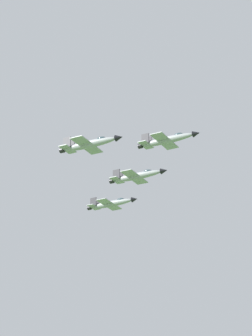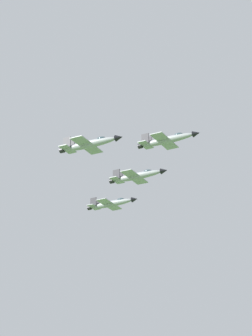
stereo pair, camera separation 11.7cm
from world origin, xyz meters
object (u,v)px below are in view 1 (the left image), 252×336
at_px(jet_left_outer, 111,204).
at_px(jet_right_wingman, 90,144).
at_px(jet_lead, 167,140).
at_px(jet_left_wingman, 137,176).

bearing_deg(jet_left_outer, jet_right_wingman, -68.05).
relative_size(jet_lead, jet_left_wingman, 0.97).
xyz_separation_m(jet_left_wingman, jet_right_wingman, (-24.81, -7.39, -1.04)).
xyz_separation_m(jet_lead, jet_left_wingman, (8.05, 18.29, -2.19)).
height_order(jet_lead, jet_left_wingman, jet_lead).
distance_m(jet_lead, jet_right_wingman, 20.24).
bearing_deg(jet_left_wingman, jet_left_outer, 139.41).
distance_m(jet_left_wingman, jet_left_outer, 20.02).
xyz_separation_m(jet_lead, jet_left_outer, (16.11, 36.58, -3.39)).
height_order(jet_right_wingman, jet_left_outer, jet_right_wingman).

